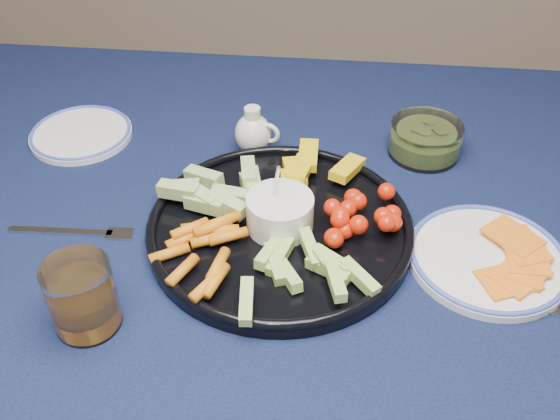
# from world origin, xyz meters

# --- Properties ---
(dining_table) EXTENTS (1.67, 1.07, 0.75)m
(dining_table) POSITION_xyz_m (0.00, 0.00, 0.66)
(dining_table) COLOR #442C16
(dining_table) RESTS_ON ground
(crudite_platter) EXTENTS (0.39, 0.39, 0.13)m
(crudite_platter) POSITION_xyz_m (0.06, -0.03, 0.77)
(crudite_platter) COLOR black
(crudite_platter) RESTS_ON dining_table
(creamer_pitcher) EXTENTS (0.08, 0.06, 0.09)m
(creamer_pitcher) POSITION_xyz_m (-0.01, 0.17, 0.78)
(creamer_pitcher) COLOR white
(creamer_pitcher) RESTS_ON dining_table
(pickle_bowl) EXTENTS (0.12, 0.12, 0.06)m
(pickle_bowl) POSITION_xyz_m (0.28, 0.20, 0.77)
(pickle_bowl) COLOR white
(pickle_bowl) RESTS_ON dining_table
(cheese_plate) EXTENTS (0.22, 0.22, 0.03)m
(cheese_plate) POSITION_xyz_m (0.36, -0.06, 0.76)
(cheese_plate) COLOR white
(cheese_plate) RESTS_ON dining_table
(juice_tumbler) EXTENTS (0.08, 0.08, 0.10)m
(juice_tumbler) POSITION_xyz_m (-0.17, -0.22, 0.79)
(juice_tumbler) COLOR white
(juice_tumbler) RESTS_ON dining_table
(fork_left) EXTENTS (0.19, 0.03, 0.00)m
(fork_left) POSITION_xyz_m (-0.23, -0.06, 0.75)
(fork_left) COLOR silver
(fork_left) RESTS_ON dining_table
(side_plate_extra) EXTENTS (0.18, 0.18, 0.01)m
(side_plate_extra) POSITION_xyz_m (-0.32, 0.19, 0.75)
(side_plate_extra) COLOR white
(side_plate_extra) RESTS_ON dining_table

